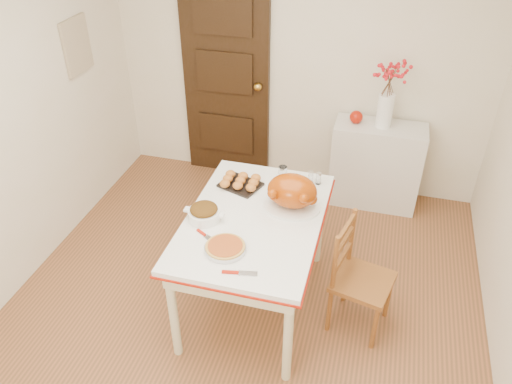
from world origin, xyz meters
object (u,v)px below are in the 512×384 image
(kitchen_table, at_px, (254,262))
(pumpkin_pie, at_px, (225,247))
(sideboard, at_px, (375,165))
(turkey_platter, at_px, (292,192))
(chair_oak, at_px, (363,279))

(kitchen_table, distance_m, pumpkin_pie, 0.57)
(kitchen_table, bearing_deg, sideboard, 64.67)
(kitchen_table, height_order, pumpkin_pie, pumpkin_pie)
(turkey_platter, relative_size, pumpkin_pie, 1.55)
(chair_oak, distance_m, pumpkin_pie, 1.01)
(turkey_platter, bearing_deg, sideboard, 61.76)
(sideboard, relative_size, kitchen_table, 0.61)
(pumpkin_pie, bearing_deg, sideboard, 66.82)
(kitchen_table, bearing_deg, turkey_platter, 39.87)
(sideboard, bearing_deg, turkey_platter, -110.72)
(sideboard, height_order, pumpkin_pie, pumpkin_pie)
(chair_oak, relative_size, pumpkin_pie, 3.34)
(sideboard, xyz_separation_m, kitchen_table, (-0.74, -1.57, -0.01))
(sideboard, xyz_separation_m, pumpkin_pie, (-0.83, -1.93, 0.42))
(turkey_platter, bearing_deg, pumpkin_pie, -126.59)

